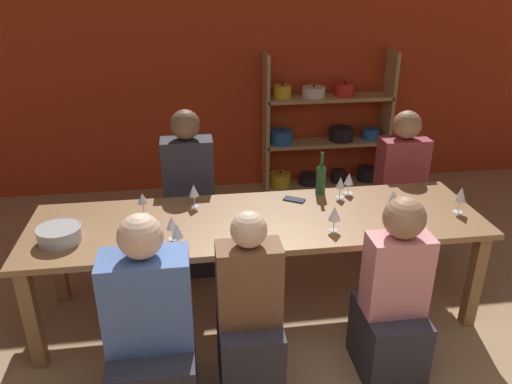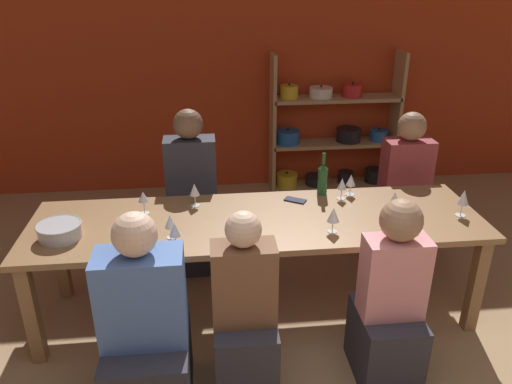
{
  "view_description": "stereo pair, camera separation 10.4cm",
  "coord_description": "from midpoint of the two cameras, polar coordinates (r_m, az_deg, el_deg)",
  "views": [
    {
      "loc": [
        -0.55,
        -1.39,
        2.25
      ],
      "look_at": [
        -0.12,
        1.6,
        0.89
      ],
      "focal_mm": 35.0,
      "sensor_mm": 36.0,
      "label": 1
    },
    {
      "loc": [
        -0.45,
        -1.4,
        2.25
      ],
      "look_at": [
        -0.12,
        1.6,
        0.89
      ],
      "focal_mm": 35.0,
      "sensor_mm": 36.0,
      "label": 2
    }
  ],
  "objects": [
    {
      "name": "wine_glass_empty_d",
      "position": [
        2.92,
        -8.24,
        -4.34
      ],
      "size": [
        0.07,
        0.07,
        0.17
      ],
      "color": "white",
      "rests_on": "dining_table"
    },
    {
      "name": "wine_glass_red_b",
      "position": [
        3.66,
        11.59,
        1.25
      ],
      "size": [
        0.07,
        0.07,
        0.16
      ],
      "color": "white",
      "rests_on": "dining_table"
    },
    {
      "name": "person_near_c",
      "position": [
        2.83,
        -11.32,
        -16.32
      ],
      "size": [
        0.45,
        0.56,
        1.19
      ],
      "color": "#2D2D38",
      "rests_on": "ground_plane"
    },
    {
      "name": "wine_glass_red_a",
      "position": [
        3.44,
        -6.19,
        0.19
      ],
      "size": [
        0.07,
        0.07,
        0.17
      ],
      "color": "white",
      "rests_on": "dining_table"
    },
    {
      "name": "person_far_a",
      "position": [
        4.36,
        17.0,
        -1.09
      ],
      "size": [
        0.38,
        0.48,
        1.23
      ],
      "rotation": [
        0.0,
        0.0,
        3.14
      ],
      "color": "#2D2D38",
      "rests_on": "ground_plane"
    },
    {
      "name": "dining_table",
      "position": [
        3.32,
        1.09,
        -4.26
      ],
      "size": [
        2.97,
        0.85,
        0.74
      ],
      "color": "olive",
      "rests_on": "ground_plane"
    },
    {
      "name": "person_near_a",
      "position": [
        2.87,
        -0.26,
        -15.19
      ],
      "size": [
        0.34,
        0.43,
        1.14
      ],
      "color": "#2D2D38",
      "rests_on": "ground_plane"
    },
    {
      "name": "mixing_bowl",
      "position": [
        3.25,
        -20.69,
        -4.11
      ],
      "size": [
        0.27,
        0.27,
        0.09
      ],
      "color": "#B7BABC",
      "rests_on": "dining_table"
    },
    {
      "name": "wine_glass_red_c",
      "position": [
        3.05,
        -8.81,
        -3.42
      ],
      "size": [
        0.07,
        0.07,
        0.16
      ],
      "color": "white",
      "rests_on": "dining_table"
    },
    {
      "name": "wine_glass_empty_b",
      "position": [
        3.57,
        23.41,
        -0.61
      ],
      "size": [
        0.07,
        0.07,
        0.18
      ],
      "color": "white",
      "rests_on": "dining_table"
    },
    {
      "name": "wine_glass_white_a",
      "position": [
        3.12,
        9.79,
        -2.64
      ],
      "size": [
        0.08,
        0.08,
        0.17
      ],
      "color": "white",
      "rests_on": "dining_table"
    },
    {
      "name": "wine_glass_empty_c",
      "position": [
        3.38,
        -11.9,
        -0.63
      ],
      "size": [
        0.07,
        0.07,
        0.16
      ],
      "color": "white",
      "rests_on": "dining_table"
    },
    {
      "name": "wine_glass_empty_a",
      "position": [
        3.58,
        10.63,
        0.86
      ],
      "size": [
        0.06,
        0.06,
        0.16
      ],
      "color": "white",
      "rests_on": "dining_table"
    },
    {
      "name": "shelf_unit",
      "position": [
        5.48,
        9.09,
        6.14
      ],
      "size": [
        1.37,
        0.3,
        1.47
      ],
      "color": "tan",
      "rests_on": "ground_plane"
    },
    {
      "name": "wine_bottle_green",
      "position": [
        3.64,
        8.44,
        1.54
      ],
      "size": [
        0.07,
        0.07,
        0.32
      ],
      "color": "#1E4C23",
      "rests_on": "dining_table"
    },
    {
      "name": "person_near_b",
      "position": [
        3.05,
        15.91,
        -13.1
      ],
      "size": [
        0.35,
        0.44,
        1.15
      ],
      "color": "#2D2D38",
      "rests_on": "ground_plane"
    },
    {
      "name": "wall_back_red",
      "position": [
        5.32,
        -0.7,
        14.55
      ],
      "size": [
        8.8,
        0.06,
        2.7
      ],
      "color": "#B23819",
      "rests_on": "ground_plane"
    },
    {
      "name": "person_far_b",
      "position": [
        4.01,
        -6.48,
        -1.94
      ],
      "size": [
        0.39,
        0.49,
        1.3
      ],
      "rotation": [
        0.0,
        0.0,
        3.14
      ],
      "color": "#2D2D38",
      "rests_on": "ground_plane"
    },
    {
      "name": "wine_glass_empty_e",
      "position": [
        3.46,
        16.39,
        -0.7
      ],
      "size": [
        0.06,
        0.06,
        0.15
      ],
      "color": "white",
      "rests_on": "dining_table"
    },
    {
      "name": "cell_phone",
      "position": [
        3.55,
        5.34,
        -0.94
      ],
      "size": [
        0.16,
        0.14,
        0.01
      ],
      "color": "#1E2338",
      "rests_on": "dining_table"
    }
  ]
}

